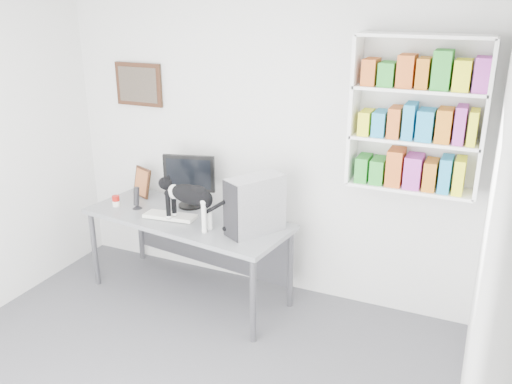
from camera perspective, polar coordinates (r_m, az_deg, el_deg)
room at (r=3.44m, az=-12.95°, el=-4.23°), size 4.01×4.01×2.70m
bookshelf at (r=4.45m, az=16.59°, el=7.77°), size 1.03×0.28×1.24m
wall_art at (r=5.57m, az=-12.25°, el=11.00°), size 0.52×0.04×0.42m
desk at (r=5.20m, az=-7.10°, el=-6.75°), size 2.03×1.01×0.81m
monitor at (r=5.18m, az=-7.01°, el=1.19°), size 0.54×0.35×0.53m
keyboard at (r=5.02m, az=-9.02°, el=-2.50°), size 0.49×0.24×0.04m
pc_tower at (r=4.58m, az=-0.08°, el=-1.37°), size 0.44×0.54×0.50m
speaker at (r=5.26m, az=-12.46°, el=-0.58°), size 0.10×0.10×0.22m
leaning_print at (r=5.57m, az=-11.90°, el=1.07°), size 0.27×0.19×0.31m
soup_can at (r=5.39m, az=-14.52°, el=-0.92°), size 0.09×0.09×0.11m
cat at (r=4.75m, az=-6.99°, el=-1.35°), size 0.68×0.28×0.40m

